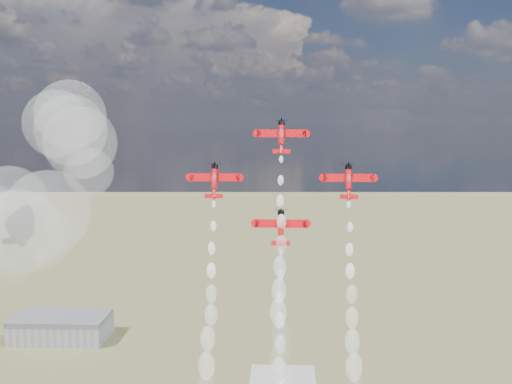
{
  "coord_description": "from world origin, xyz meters",
  "views": [
    {
      "loc": [
        -0.41,
        -127.56,
        116.92
      ],
      "look_at": [
        -6.84,
        14.23,
        100.22
      ],
      "focal_mm": 42.0,
      "sensor_mm": 36.0,
      "label": 1
    }
  ],
  "objects": [
    {
      "name": "hangar",
      "position": [
        -120.0,
        180.0,
        6.5
      ],
      "size": [
        50.0,
        28.0,
        13.0
      ],
      "color": "gray",
      "rests_on": "ground"
    },
    {
      "name": "plane_lead",
      "position": [
        -0.84,
        18.13,
        113.46
      ],
      "size": [
        12.03,
        5.39,
        8.23
      ],
      "rotation": [
        1.21,
        0.0,
        0.0
      ],
      "color": "red",
      "rests_on": "ground"
    },
    {
      "name": "plane_left",
      "position": [
        -16.82,
        14.14,
        103.01
      ],
      "size": [
        12.03,
        5.39,
        8.23
      ],
      "rotation": [
        1.21,
        0.0,
        0.0
      ],
      "color": "red",
      "rests_on": "ground"
    },
    {
      "name": "plane_right",
      "position": [
        15.14,
        14.14,
        103.01
      ],
      "size": [
        12.03,
        5.39,
        8.23
      ],
      "rotation": [
        1.21,
        0.0,
        0.0
      ],
      "color": "red",
      "rests_on": "ground"
    },
    {
      "name": "plane_slot",
      "position": [
        -0.84,
        10.15,
        92.56
      ],
      "size": [
        12.03,
        5.39,
        8.23
      ],
      "rotation": [
        1.21,
        0.0,
        0.0
      ],
      "color": "red",
      "rests_on": "ground"
    },
    {
      "name": "smoke_trail_lead",
      "position": [
        -0.72,
        -0.07,
        66.01
      ],
      "size": [
        5.48,
        23.02,
        56.86
      ],
      "color": "white",
      "rests_on": "plane_lead"
    },
    {
      "name": "drifted_smoke_cloud",
      "position": [
        -69.1,
        25.72,
        100.14
      ],
      "size": [
        66.85,
        42.59,
        54.98
      ],
      "color": "white",
      "rests_on": "ground"
    }
  ]
}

